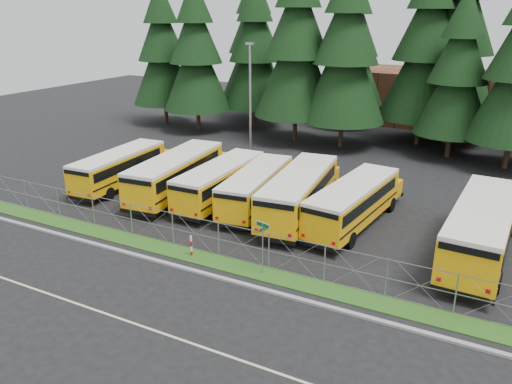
% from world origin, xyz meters
% --- Properties ---
extents(ground, '(120.00, 120.00, 0.00)m').
position_xyz_m(ground, '(0.00, 0.00, 0.00)').
color(ground, black).
rests_on(ground, ground).
extents(curb, '(50.00, 0.25, 0.12)m').
position_xyz_m(curb, '(0.00, -3.10, 0.06)').
color(curb, gray).
rests_on(curb, ground).
extents(grass_verge, '(50.00, 1.40, 0.06)m').
position_xyz_m(grass_verge, '(0.00, -1.70, 0.03)').
color(grass_verge, '#224A15').
rests_on(grass_verge, ground).
extents(road_lane_line, '(50.00, 0.12, 0.01)m').
position_xyz_m(road_lane_line, '(0.00, -8.00, 0.01)').
color(road_lane_line, beige).
rests_on(road_lane_line, ground).
extents(chainlink_fence, '(44.00, 0.10, 2.00)m').
position_xyz_m(chainlink_fence, '(0.00, -1.00, 1.00)').
color(chainlink_fence, '#92949A').
rests_on(chainlink_fence, ground).
extents(brick_building, '(22.00, 10.00, 6.00)m').
position_xyz_m(brick_building, '(6.00, 40.00, 3.00)').
color(brick_building, brown).
rests_on(brick_building, ground).
extents(bus_0, '(2.98, 10.31, 2.67)m').
position_xyz_m(bus_0, '(-13.54, 5.67, 1.34)').
color(bus_0, '#F1A807').
rests_on(bus_0, ground).
extents(bus_2, '(3.72, 11.57, 2.98)m').
position_xyz_m(bus_2, '(-8.52, 5.95, 1.49)').
color(bus_2, '#F1A807').
rests_on(bus_2, ground).
extents(bus_3, '(2.62, 10.45, 2.73)m').
position_xyz_m(bus_3, '(-5.06, 6.24, 1.37)').
color(bus_3, '#F1A807').
rests_on(bus_3, ground).
extents(bus_4, '(3.51, 10.34, 2.66)m').
position_xyz_m(bus_4, '(-2.40, 6.39, 1.33)').
color(bus_4, '#F1A807').
rests_on(bus_4, ground).
extents(bus_5, '(3.84, 11.63, 2.99)m').
position_xyz_m(bus_5, '(0.72, 6.27, 1.50)').
color(bus_5, '#F1A807').
rests_on(bus_5, ground).
extents(bus_6, '(3.72, 10.89, 2.80)m').
position_xyz_m(bus_6, '(4.28, 6.42, 1.40)').
color(bus_6, '#F1A807').
rests_on(bus_6, ground).
extents(bus_east, '(3.49, 12.21, 3.16)m').
position_xyz_m(bus_east, '(11.49, 5.33, 1.58)').
color(bus_east, '#F1A807').
rests_on(bus_east, ground).
extents(street_sign, '(0.81, 0.54, 2.81)m').
position_xyz_m(street_sign, '(1.96, -1.64, 2.03)').
color(street_sign, '#92949A').
rests_on(street_sign, ground).
extents(striped_bollard, '(0.11, 0.11, 1.20)m').
position_xyz_m(striped_bollard, '(-2.30, -1.70, 0.60)').
color(striped_bollard, '#B20C0C').
rests_on(striped_bollard, ground).
extents(light_standard, '(0.70, 0.35, 10.14)m').
position_xyz_m(light_standard, '(-7.62, 15.14, 5.50)').
color(light_standard, '#92949A').
rests_on(light_standard, ground).
extents(conifer_0, '(7.22, 7.22, 15.97)m').
position_xyz_m(conifer_0, '(-24.42, 25.53, 7.98)').
color(conifer_0, black).
rests_on(conifer_0, ground).
extents(conifer_1, '(7.29, 7.29, 16.13)m').
position_xyz_m(conifer_1, '(-18.83, 23.98, 8.06)').
color(conifer_1, black).
rests_on(conifer_1, ground).
extents(conifer_2, '(7.35, 7.35, 16.26)m').
position_xyz_m(conifer_2, '(-13.97, 28.18, 8.13)').
color(conifer_2, black).
rests_on(conifer_2, ground).
extents(conifer_3, '(8.22, 8.22, 18.19)m').
position_xyz_m(conifer_3, '(-7.39, 24.33, 9.09)').
color(conifer_3, black).
rests_on(conifer_3, ground).
extents(conifer_4, '(7.92, 7.92, 17.51)m').
position_xyz_m(conifer_4, '(-2.48, 24.18, 8.76)').
color(conifer_4, black).
rests_on(conifer_4, ground).
extents(conifer_5, '(8.15, 8.15, 18.02)m').
position_xyz_m(conifer_5, '(3.88, 28.81, 9.01)').
color(conifer_5, black).
rests_on(conifer_5, ground).
extents(conifer_6, '(6.66, 6.66, 14.72)m').
position_xyz_m(conifer_6, '(7.27, 25.32, 7.36)').
color(conifer_6, black).
rests_on(conifer_6, ground).
extents(conifer_10, '(7.82, 7.82, 17.30)m').
position_xyz_m(conifer_10, '(-16.76, 33.27, 8.65)').
color(conifer_10, black).
rests_on(conifer_10, ground).
extents(conifer_11, '(7.83, 7.83, 17.31)m').
position_xyz_m(conifer_11, '(-4.99, 33.92, 8.65)').
color(conifer_11, black).
rests_on(conifer_11, ground).
extents(conifer_12, '(8.65, 8.65, 19.12)m').
position_xyz_m(conifer_12, '(6.37, 30.47, 9.56)').
color(conifer_12, black).
rests_on(conifer_12, ground).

